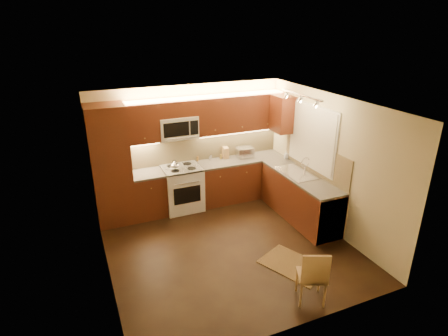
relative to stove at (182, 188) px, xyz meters
name	(u,v)px	position (x,y,z in m)	size (l,w,h in m)	color
floor	(229,246)	(0.30, -1.68, -0.46)	(4.00, 4.00, 0.01)	black
ceiling	(229,104)	(0.30, -1.68, 2.04)	(4.00, 4.00, 0.01)	beige
wall_back	(190,145)	(0.30, 0.32, 0.79)	(4.00, 0.01, 2.50)	#C1B68D
wall_front	(299,245)	(0.30, -3.67, 0.79)	(4.00, 0.01, 2.50)	#C1B68D
wall_left	(100,203)	(-1.70, -1.68, 0.79)	(0.01, 4.00, 2.50)	#C1B68D
wall_right	(329,163)	(2.30, -1.68, 0.79)	(0.01, 4.00, 2.50)	#C1B68D
pantry	(111,166)	(-1.35, 0.02, 0.69)	(0.70, 0.60, 2.30)	#44200E
base_cab_back_left	(149,195)	(-0.69, 0.02, -0.03)	(0.62, 0.60, 0.86)	#44200E
counter_back_left	(147,174)	(-0.69, 0.02, 0.42)	(0.62, 0.60, 0.04)	#33302F
base_cab_back_right	(241,179)	(1.34, 0.02, -0.03)	(1.92, 0.60, 0.86)	#44200E
counter_back_right	(241,160)	(1.34, 0.02, 0.42)	(1.92, 0.60, 0.04)	#33302F
base_cab_right	(300,198)	(2.00, -1.28, -0.03)	(0.60, 2.00, 0.86)	#44200E
counter_right	(301,177)	(2.00, -1.28, 0.42)	(0.60, 2.00, 0.04)	#33302F
dishwasher	(322,214)	(2.00, -1.98, -0.03)	(0.58, 0.60, 0.84)	silver
backsplash_back	(206,146)	(0.65, 0.31, 0.74)	(3.30, 0.02, 0.60)	tan
backsplash_right	(315,159)	(2.29, -1.28, 0.74)	(0.02, 2.00, 0.60)	tan
upper_cab_back_left	(142,123)	(-0.69, 0.15, 1.42)	(0.62, 0.35, 0.75)	#44200E
upper_cab_back_right	(239,113)	(1.34, 0.15, 1.42)	(1.92, 0.35, 0.75)	#44200E
upper_cab_bridge	(176,108)	(0.00, 0.15, 1.63)	(0.76, 0.35, 0.31)	#44200E
upper_cab_right_corner	(282,114)	(2.12, -0.28, 1.42)	(0.35, 0.50, 0.75)	#44200E
stove	(182,188)	(0.00, 0.00, 0.00)	(0.76, 0.65, 0.92)	silver
microwave	(178,127)	(0.00, 0.14, 1.26)	(0.76, 0.38, 0.44)	silver
window_frame	(312,137)	(2.29, -1.12, 1.14)	(0.03, 1.44, 1.24)	silver
window_blinds	(311,137)	(2.27, -1.12, 1.14)	(0.02, 1.36, 1.16)	silver
sink	(297,169)	(2.00, -1.12, 0.52)	(0.52, 0.86, 0.15)	silver
faucet	(305,165)	(2.18, -1.12, 0.59)	(0.20, 0.04, 0.30)	silver
track_light_bar	(301,95)	(1.85, -1.27, 2.00)	(0.04, 1.20, 0.03)	silver
kettle	(175,165)	(-0.16, -0.10, 0.57)	(0.18, 0.18, 0.21)	silver
toaster_oven	(245,152)	(1.46, 0.10, 0.55)	(0.36, 0.27, 0.21)	silver
knife_block	(226,153)	(1.06, 0.21, 0.56)	(0.11, 0.17, 0.24)	olive
spice_jar_a	(210,158)	(0.68, 0.19, 0.49)	(0.05, 0.05, 0.10)	silver
spice_jar_b	(198,159)	(0.44, 0.26, 0.49)	(0.04, 0.04, 0.11)	brown
spice_jar_c	(211,157)	(0.74, 0.26, 0.49)	(0.05, 0.05, 0.09)	silver
spice_jar_d	(221,157)	(0.94, 0.18, 0.49)	(0.04, 0.04, 0.10)	olive
soap_bottle	(286,155)	(2.24, -0.34, 0.52)	(0.07, 0.08, 0.17)	silver
rug	(293,265)	(1.04, -2.58, -0.45)	(0.67, 1.00, 0.01)	black
dining_chair	(312,274)	(0.82, -3.32, -0.04)	(0.37, 0.37, 0.84)	olive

